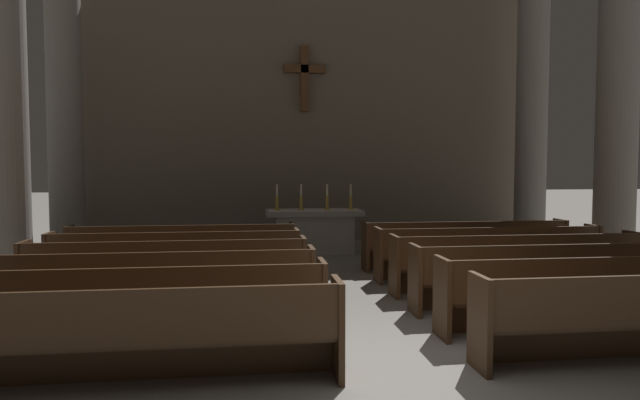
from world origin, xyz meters
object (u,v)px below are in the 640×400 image
at_px(pew_left_row_2, 141,308).
at_px(pew_right_row_3, 554,276).
at_px(column_right_third, 532,111).
at_px(pew_right_row_4, 517,263).
at_px(column_right_second, 618,94).
at_px(pew_left_row_6, 183,250).
at_px(pew_left_row_4, 168,271).
at_px(pew_right_row_5, 489,253).
at_px(pew_left_row_1, 119,337).
at_px(pew_left_row_3, 156,287).
at_px(candlestick_inner_right, 327,202).
at_px(pew_right_row_2, 601,293).
at_px(candlestick_inner_left, 301,202).
at_px(candlestick_outer_right, 351,201).
at_px(pew_left_row_5, 176,259).
at_px(altar, 314,230).
at_px(pew_right_row_6, 465,245).
at_px(column_left_third, 65,105).
at_px(candlestick_outer_left, 277,202).
at_px(column_left_second, 3,83).

distance_m(pew_left_row_2, pew_right_row_3, 5.50).
distance_m(pew_right_row_3, column_right_third, 7.48).
xyz_separation_m(pew_right_row_4, column_right_second, (2.89, 1.83, 2.92)).
height_order(pew_left_row_6, column_right_third, column_right_third).
distance_m(pew_left_row_4, pew_right_row_3, 5.50).
bearing_deg(pew_right_row_5, pew_left_row_4, -168.73).
bearing_deg(column_right_third, pew_left_row_1, -134.64).
xyz_separation_m(pew_right_row_5, column_right_second, (2.89, 0.75, 2.92)).
bearing_deg(pew_left_row_3, column_right_third, 36.99).
distance_m(pew_right_row_3, candlestick_inner_right, 6.11).
relative_size(pew_right_row_2, candlestick_inner_right, 6.89).
distance_m(pew_left_row_1, candlestick_inner_left, 8.12).
bearing_deg(pew_right_row_3, candlestick_outer_right, 108.34).
bearing_deg(pew_left_row_5, altar, 51.75).
relative_size(pew_left_row_4, column_right_third, 0.58).
xyz_separation_m(pew_left_row_5, candlestick_inner_right, (3.00, 3.42, 0.71)).
bearing_deg(pew_left_row_1, pew_right_row_4, 30.88).
distance_m(pew_left_row_1, pew_left_row_2, 1.07).
relative_size(pew_right_row_6, altar, 1.84).
distance_m(pew_right_row_5, pew_right_row_6, 1.07).
distance_m(column_right_second, candlestick_outer_right, 5.87).
distance_m(pew_right_row_3, column_left_third, 10.78).
distance_m(pew_left_row_2, column_right_third, 11.44).
relative_size(pew_left_row_3, pew_right_row_6, 1.00).
height_order(altar, candlestick_inner_left, candlestick_inner_left).
xyz_separation_m(pew_left_row_5, pew_right_row_4, (5.39, -1.07, 0.00)).
bearing_deg(pew_left_row_2, candlestick_inner_left, 70.17).
bearing_deg(altar, pew_right_row_2, -67.91).
xyz_separation_m(pew_right_row_3, pew_right_row_6, (0.00, 3.22, 0.00)).
relative_size(pew_left_row_3, candlestick_outer_left, 6.89).
bearing_deg(pew_right_row_5, pew_left_row_5, 180.00).
height_order(pew_right_row_5, candlestick_outer_left, candlestick_outer_left).
bearing_deg(pew_left_row_3, column_left_third, 114.88).
relative_size(pew_right_row_5, altar, 1.84).
distance_m(pew_left_row_5, column_left_second, 4.18).
relative_size(column_right_second, column_left_third, 1.00).
height_order(pew_left_row_2, candlestick_outer_left, candlestick_outer_left).
bearing_deg(pew_right_row_2, candlestick_outer_left, 118.09).
xyz_separation_m(pew_left_row_3, pew_right_row_5, (5.39, 2.15, 0.00)).
bearing_deg(pew_left_row_1, pew_right_row_3, 21.73).
height_order(pew_right_row_4, pew_right_row_6, same).
relative_size(pew_left_row_2, pew_left_row_3, 1.00).
bearing_deg(altar, candlestick_inner_right, -0.00).
height_order(pew_left_row_1, pew_left_row_5, same).
distance_m(pew_left_row_5, pew_right_row_2, 6.28).
height_order(column_left_third, candlestick_inner_left, column_left_third).
xyz_separation_m(pew_right_row_2, pew_right_row_6, (0.00, 4.30, 0.00)).
xyz_separation_m(candlestick_inner_left, candlestick_inner_right, (0.60, 0.00, 0.00)).
height_order(pew_right_row_2, column_left_second, column_left_second).
distance_m(pew_left_row_5, altar, 4.36).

